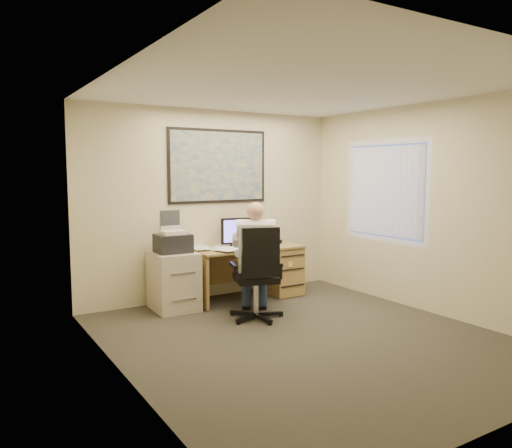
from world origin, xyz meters
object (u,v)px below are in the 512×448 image
desk (264,265)px  office_chair (259,292)px  filing_cabinet (174,276)px  person (255,261)px

desk → office_chair: 1.24m
desk → filing_cabinet: 1.44m
filing_cabinet → office_chair: (0.72, -0.98, -0.11)m
desk → office_chair: size_ratio=1.37×
filing_cabinet → person: size_ratio=0.73×
office_chair → person: person is taller
desk → office_chair: office_chair is taller
office_chair → person: (-0.02, 0.08, 0.38)m
office_chair → person: 0.39m
filing_cabinet → person: person is taller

